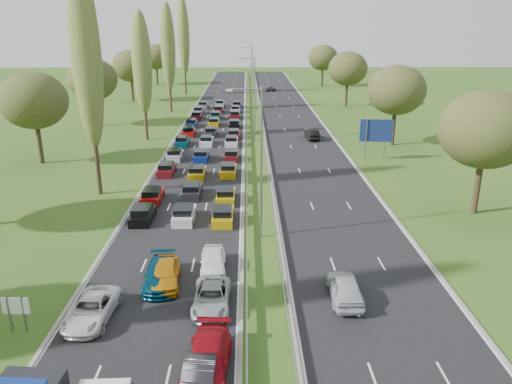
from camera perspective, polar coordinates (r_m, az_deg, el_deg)
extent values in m
plane|color=#2B541A|center=(75.86, -0.17, 6.23)|extent=(260.00, 260.00, 0.00)
cube|color=black|center=(78.50, -5.16, 6.58)|extent=(10.50, 215.00, 0.04)
cube|color=black|center=(78.69, 4.76, 6.61)|extent=(10.50, 215.00, 0.04)
cube|color=gray|center=(78.18, -1.04, 7.01)|extent=(0.06, 215.00, 0.32)
cube|color=gray|center=(78.22, 0.65, 7.02)|extent=(0.06, 215.00, 0.32)
cylinder|color=gray|center=(38.50, 0.62, 3.10)|extent=(0.18, 0.18, 12.00)
cylinder|color=gray|center=(72.82, -0.15, 10.50)|extent=(0.18, 0.18, 12.00)
cylinder|color=gray|center=(107.58, -0.43, 13.14)|extent=(0.18, 0.18, 12.00)
cylinder|color=gray|center=(142.46, -0.58, 14.49)|extent=(0.18, 0.18, 12.00)
cylinder|color=#2D2116|center=(51.84, -17.76, 3.96)|extent=(0.44, 0.44, 7.92)
ellipsoid|color=#51642A|center=(50.42, -18.86, 14.65)|extent=(2.80, 2.80, 17.60)
cylinder|color=#2D2116|center=(75.73, -12.49, 8.27)|extent=(0.44, 0.44, 6.48)
ellipsoid|color=#51642A|center=(74.77, -12.92, 14.24)|extent=(2.80, 2.80, 14.40)
cylinder|color=#2D2116|center=(100.02, -9.76, 11.08)|extent=(0.44, 0.44, 7.20)
ellipsoid|color=#51642A|center=(99.29, -10.04, 16.12)|extent=(2.80, 2.80, 16.00)
cylinder|color=#2D2116|center=(124.60, -8.07, 12.78)|extent=(0.44, 0.44, 7.92)
ellipsoid|color=#51642A|center=(124.01, -8.28, 17.23)|extent=(2.80, 2.80, 17.60)
cylinder|color=#2D2116|center=(66.71, -23.48, 5.07)|extent=(0.56, 0.56, 4.84)
ellipsoid|color=#38471E|center=(65.81, -24.08, 9.54)|extent=(8.00, 8.00, 6.80)
cylinder|color=#2D2116|center=(88.94, -17.81, 8.78)|extent=(0.56, 0.56, 4.84)
ellipsoid|color=#38471E|center=(88.27, -18.16, 12.15)|extent=(8.00, 8.00, 6.80)
cylinder|color=#2D2116|center=(115.77, -13.95, 11.22)|extent=(0.56, 0.56, 4.84)
ellipsoid|color=#38471E|center=(115.25, -14.16, 13.82)|extent=(8.00, 8.00, 6.80)
cylinder|color=#2D2116|center=(146.97, -11.24, 12.88)|extent=(0.56, 0.56, 4.84)
ellipsoid|color=#38471E|center=(146.56, -11.37, 14.93)|extent=(8.00, 8.00, 6.80)
cylinder|color=#2D2116|center=(48.85, 23.95, 0.47)|extent=(0.56, 0.56, 4.84)
ellipsoid|color=#38471E|center=(47.62, 24.78, 6.51)|extent=(8.00, 8.00, 6.80)
cylinder|color=#2D2116|center=(73.40, 15.41, 7.07)|extent=(0.56, 0.56, 4.84)
ellipsoid|color=#38471E|center=(72.58, 15.78, 11.15)|extent=(8.00, 8.00, 6.80)
cylinder|color=#2D2116|center=(106.99, 10.29, 10.89)|extent=(0.56, 0.56, 4.84)
ellipsoid|color=#38471E|center=(106.44, 10.45, 13.71)|extent=(8.00, 8.00, 6.80)
cylinder|color=#2D2116|center=(141.27, 7.58, 12.84)|extent=(0.56, 0.56, 4.84)
ellipsoid|color=#38471E|center=(140.85, 7.67, 14.98)|extent=(8.00, 8.00, 6.80)
cube|color=black|center=(44.64, -12.79, -2.67)|extent=(1.75, 4.00, 0.80)
cube|color=#A50C0A|center=(49.19, -11.74, -0.59)|extent=(1.75, 4.00, 0.80)
cube|color=#590F14|center=(57.90, -10.17, 2.43)|extent=(1.75, 4.00, 0.80)
cube|color=#B2B7BC|center=(64.22, -9.23, 4.09)|extent=(1.75, 4.00, 0.80)
cube|color=#053F4C|center=(71.53, -8.42, 5.62)|extent=(1.75, 4.00, 0.80)
cube|color=#A50C0A|center=(78.07, -7.65, 6.75)|extent=(1.75, 4.00, 0.80)
cube|color=navy|center=(84.71, -7.39, 7.69)|extent=(1.75, 4.00, 0.80)
cube|color=#590F14|center=(91.89, -6.79, 8.57)|extent=(1.75, 4.00, 0.80)
cube|color=slate|center=(97.13, -6.59, 9.12)|extent=(1.75, 4.00, 0.80)
cube|color=slate|center=(104.03, -6.05, 9.77)|extent=(1.75, 4.00, 0.80)
cube|color=silver|center=(43.96, -8.19, -2.72)|extent=(1.75, 4.00, 0.80)
cube|color=black|center=(50.02, -7.31, -0.02)|extent=(1.75, 4.00, 0.80)
cube|color=#BF990C|center=(56.08, -6.75, 2.07)|extent=(1.75, 4.00, 0.80)
cube|color=navy|center=(63.31, -6.27, 4.01)|extent=(1.75, 4.00, 0.80)
cube|color=silver|center=(71.35, -5.66, 5.70)|extent=(1.75, 4.00, 0.80)
cube|color=black|center=(77.45, -5.15, 6.74)|extent=(1.75, 4.00, 0.80)
cube|color=#BF990C|center=(85.19, -4.83, 7.84)|extent=(1.75, 4.00, 0.80)
cube|color=#053F4C|center=(91.50, -4.63, 8.59)|extent=(1.75, 4.00, 0.80)
cube|color=#590F14|center=(97.77, -4.28, 9.25)|extent=(1.75, 4.00, 0.80)
cube|color=#B2B7BC|center=(105.52, -4.14, 9.94)|extent=(1.75, 4.00, 0.80)
cube|color=#BF990C|center=(43.34, -3.79, -2.89)|extent=(1.75, 4.00, 0.80)
cube|color=#BF990C|center=(48.32, -3.48, -0.57)|extent=(1.75, 4.00, 0.80)
cube|color=#BF990C|center=(56.83, -3.19, 2.39)|extent=(1.75, 4.00, 0.80)
cube|color=#590F14|center=(63.17, -2.84, 4.07)|extent=(1.75, 4.00, 0.80)
cube|color=silver|center=(70.81, -2.81, 5.67)|extent=(1.75, 4.00, 0.80)
cube|color=#590F14|center=(75.58, -2.55, 6.50)|extent=(1.75, 4.00, 0.80)
cube|color=black|center=(83.22, -2.49, 7.63)|extent=(1.75, 4.00, 0.80)
cube|color=#590F14|center=(91.93, -2.43, 8.68)|extent=(1.75, 4.00, 0.80)
cube|color=silver|center=(98.02, -2.37, 9.31)|extent=(1.75, 4.00, 0.80)
cube|color=navy|center=(103.78, -2.19, 9.83)|extent=(1.75, 4.00, 0.80)
imported|color=silver|center=(31.03, -18.27, -12.60)|extent=(2.61, 5.09, 1.37)
imported|color=#05364D|center=(33.74, -10.88, -9.23)|extent=(2.32, 5.03, 1.43)
imported|color=orange|center=(33.65, -10.34, -9.14)|extent=(2.22, 4.72, 1.56)
imported|color=black|center=(25.06, -6.41, -19.95)|extent=(1.77, 4.40, 1.42)
imported|color=#9DA2A6|center=(30.83, -5.10, -11.91)|extent=(2.21, 4.76, 1.32)
imported|color=maroon|center=(25.78, -5.61, -18.50)|extent=(2.52, 5.42, 1.53)
imported|color=white|center=(34.97, -4.94, -7.85)|extent=(1.95, 4.41, 1.48)
imported|color=#B4B9BF|center=(31.90, 10.14, -10.74)|extent=(1.99, 4.73, 1.60)
imported|color=black|center=(75.16, 6.43, 6.59)|extent=(1.92, 4.64, 1.49)
imported|color=gray|center=(131.84, 1.62, 11.82)|extent=(2.53, 4.85, 1.30)
cylinder|color=gray|center=(31.55, -26.32, -12.43)|extent=(0.16, 0.16, 2.10)
cylinder|color=gray|center=(31.22, -24.96, -12.55)|extent=(0.16, 0.16, 2.10)
cube|color=white|center=(31.12, -25.79, -11.62)|extent=(1.50, 0.14, 1.00)
cylinder|color=gray|center=(63.91, 12.45, 5.81)|extent=(0.16, 0.16, 5.20)
cylinder|color=gray|center=(64.50, 14.54, 5.77)|extent=(0.16, 0.16, 5.20)
cube|color=navy|center=(63.95, 13.58, 6.84)|extent=(3.99, 0.55, 2.80)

